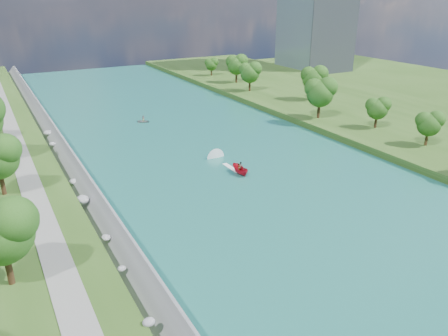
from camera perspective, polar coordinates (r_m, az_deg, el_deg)
ground at (r=64.19m, az=8.85°, el=-5.45°), size 260.00×260.00×0.00m
river_water at (r=79.33m, az=0.09°, el=0.37°), size 55.00×240.00×0.10m
berm_east at (r=110.70m, az=23.19°, el=5.27°), size 44.00×240.00×1.50m
riprap_bank at (r=69.95m, az=-18.38°, el=-2.35°), size 4.18×236.00×4.44m
riverside_path at (r=69.46m, az=-24.05°, el=-1.78°), size 3.00×200.00×0.10m
trees_east at (r=111.44m, az=13.34°, el=9.56°), size 18.03×140.11×11.25m
motorboat at (r=76.53m, az=1.51°, el=0.12°), size 3.60×18.87×2.09m
raft at (r=107.58m, az=-10.48°, el=6.09°), size 3.64×3.50×1.60m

